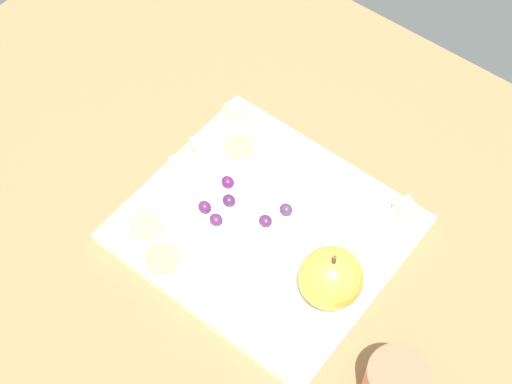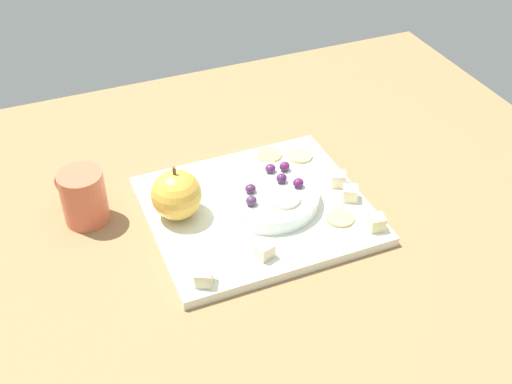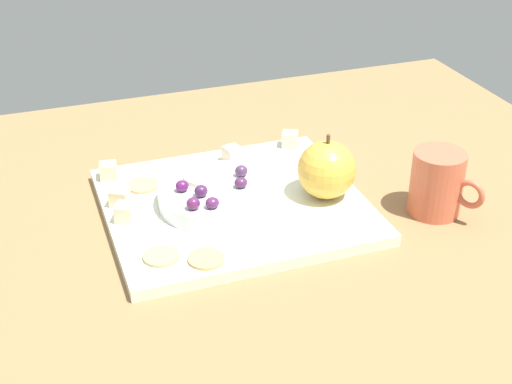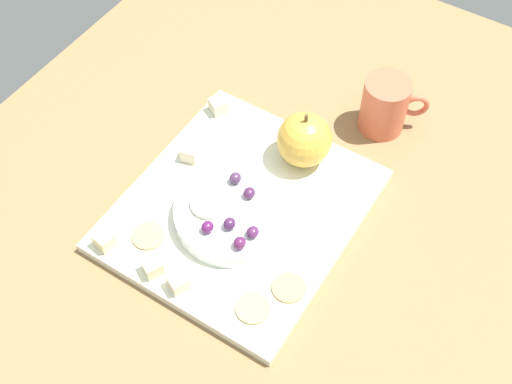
{
  "view_description": "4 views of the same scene",
  "coord_description": "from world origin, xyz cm",
  "px_view_note": "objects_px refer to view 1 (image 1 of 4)",
  "views": [
    {
      "loc": [
        32.68,
        -39.04,
        92.17
      ],
      "look_at": [
        -1.38,
        4.08,
        9.98
      ],
      "focal_mm": 54.88,
      "sensor_mm": 36.0,
      "label": 1
    },
    {
      "loc": [
        31.55,
        75.93,
        71.39
      ],
      "look_at": [
        1.83,
        4.06,
        9.99
      ],
      "focal_mm": 46.02,
      "sensor_mm": 36.0,
      "label": 2
    },
    {
      "loc": [
        -23.66,
        -75.87,
        54.89
      ],
      "look_at": [
        3.4,
        0.36,
        8.2
      ],
      "focal_mm": 50.85,
      "sensor_mm": 36.0,
      "label": 3
    },
    {
      "loc": [
        -41.41,
        -26.54,
        80.86
      ],
      "look_at": [
        2.57,
        1.28,
        8.91
      ],
      "focal_mm": 46.84,
      "sensor_mm": 36.0,
      "label": 4
    }
  ],
  "objects_px": {
    "grape_4": "(216,220)",
    "apple_slice_0": "(259,187)",
    "cracker_0": "(162,258)",
    "grape_2": "(229,200)",
    "cracker_2": "(239,147)",
    "cheese_cube_4": "(235,111)",
    "apple_whole": "(333,275)",
    "grape_5": "(286,209)",
    "cheese_cube_3": "(180,165)",
    "cheese_cube_1": "(200,146)",
    "platter": "(265,229)",
    "cheese_cube_2": "(335,180)",
    "grape_1": "(228,182)",
    "serving_dish": "(252,212)",
    "cracker_1": "(146,225)",
    "grape_0": "(205,207)",
    "cheese_cube_0": "(405,209)",
    "grape_3": "(265,221)"
  },
  "relations": [
    {
      "from": "grape_1",
      "to": "cheese_cube_2",
      "type": "bearing_deg",
      "value": 45.28
    },
    {
      "from": "grape_0",
      "to": "grape_1",
      "type": "bearing_deg",
      "value": 92.16
    },
    {
      "from": "platter",
      "to": "cheese_cube_2",
      "type": "relative_size",
      "value": 14.63
    },
    {
      "from": "cheese_cube_0",
      "to": "grape_3",
      "type": "distance_m",
      "value": 0.18
    },
    {
      "from": "serving_dish",
      "to": "grape_1",
      "type": "xyz_separation_m",
      "value": [
        -0.05,
        0.01,
        0.02
      ]
    },
    {
      "from": "grape_0",
      "to": "platter",
      "type": "bearing_deg",
      "value": 32.1
    },
    {
      "from": "cheese_cube_1",
      "to": "cracker_1",
      "type": "relative_size",
      "value": 0.53
    },
    {
      "from": "grape_4",
      "to": "apple_slice_0",
      "type": "relative_size",
      "value": 0.35
    },
    {
      "from": "apple_whole",
      "to": "grape_0",
      "type": "distance_m",
      "value": 0.19
    },
    {
      "from": "grape_0",
      "to": "grape_1",
      "type": "distance_m",
      "value": 0.05
    },
    {
      "from": "cheese_cube_4",
      "to": "apple_slice_0",
      "type": "bearing_deg",
      "value": -38.23
    },
    {
      "from": "cheese_cube_0",
      "to": "grape_0",
      "type": "relative_size",
      "value": 1.31
    },
    {
      "from": "apple_whole",
      "to": "cheese_cube_4",
      "type": "height_order",
      "value": "apple_whole"
    },
    {
      "from": "grape_1",
      "to": "grape_2",
      "type": "xyz_separation_m",
      "value": [
        0.02,
        -0.02,
        0.0
      ]
    },
    {
      "from": "cracker_1",
      "to": "grape_0",
      "type": "distance_m",
      "value": 0.08
    },
    {
      "from": "cheese_cube_2",
      "to": "grape_2",
      "type": "relative_size",
      "value": 1.31
    },
    {
      "from": "cheese_cube_3",
      "to": "grape_4",
      "type": "bearing_deg",
      "value": -23.95
    },
    {
      "from": "serving_dish",
      "to": "cheese_cube_1",
      "type": "distance_m",
      "value": 0.13
    },
    {
      "from": "cheese_cube_1",
      "to": "grape_2",
      "type": "height_order",
      "value": "grape_2"
    },
    {
      "from": "platter",
      "to": "grape_5",
      "type": "xyz_separation_m",
      "value": [
        0.02,
        0.02,
        0.04
      ]
    },
    {
      "from": "cracker_1",
      "to": "grape_5",
      "type": "xyz_separation_m",
      "value": [
        0.14,
        0.12,
        0.03
      ]
    },
    {
      "from": "grape_4",
      "to": "apple_slice_0",
      "type": "distance_m",
      "value": 0.07
    },
    {
      "from": "grape_5",
      "to": "apple_slice_0",
      "type": "relative_size",
      "value": 0.35
    },
    {
      "from": "serving_dish",
      "to": "grape_5",
      "type": "height_order",
      "value": "grape_5"
    },
    {
      "from": "cracker_0",
      "to": "grape_2",
      "type": "bearing_deg",
      "value": 76.86
    },
    {
      "from": "cheese_cube_0",
      "to": "cheese_cube_2",
      "type": "xyz_separation_m",
      "value": [
        -0.1,
        -0.02,
        0.0
      ]
    },
    {
      "from": "serving_dish",
      "to": "cheese_cube_4",
      "type": "bearing_deg",
      "value": 136.58
    },
    {
      "from": "apple_whole",
      "to": "grape_4",
      "type": "distance_m",
      "value": 0.16
    },
    {
      "from": "cheese_cube_1",
      "to": "apple_slice_0",
      "type": "height_order",
      "value": "apple_slice_0"
    },
    {
      "from": "serving_dish",
      "to": "grape_4",
      "type": "relative_size",
      "value": 8.94
    },
    {
      "from": "platter",
      "to": "grape_4",
      "type": "bearing_deg",
      "value": -132.79
    },
    {
      "from": "apple_whole",
      "to": "apple_slice_0",
      "type": "relative_size",
      "value": 1.56
    },
    {
      "from": "grape_5",
      "to": "apple_whole",
      "type": "bearing_deg",
      "value": -22.72
    },
    {
      "from": "grape_0",
      "to": "grape_4",
      "type": "height_order",
      "value": "grape_0"
    },
    {
      "from": "cheese_cube_3",
      "to": "cracker_0",
      "type": "bearing_deg",
      "value": -58.61
    },
    {
      "from": "serving_dish",
      "to": "apple_whole",
      "type": "height_order",
      "value": "apple_whole"
    },
    {
      "from": "grape_5",
      "to": "cheese_cube_3",
      "type": "bearing_deg",
      "value": -172.67
    },
    {
      "from": "platter",
      "to": "grape_3",
      "type": "xyz_separation_m",
      "value": [
        0.01,
        -0.01,
        0.04
      ]
    },
    {
      "from": "grape_4",
      "to": "cracker_1",
      "type": "bearing_deg",
      "value": -147.37
    },
    {
      "from": "apple_whole",
      "to": "grape_0",
      "type": "xyz_separation_m",
      "value": [
        -0.19,
        -0.02,
        -0.01
      ]
    },
    {
      "from": "grape_1",
      "to": "apple_slice_0",
      "type": "relative_size",
      "value": 0.35
    },
    {
      "from": "cheese_cube_4",
      "to": "cheese_cube_3",
      "type": "bearing_deg",
      "value": -89.34
    },
    {
      "from": "cheese_cube_0",
      "to": "cheese_cube_1",
      "type": "relative_size",
      "value": 1.0
    },
    {
      "from": "cheese_cube_4",
      "to": "apple_slice_0",
      "type": "distance_m",
      "value": 0.14
    },
    {
      "from": "apple_whole",
      "to": "grape_4",
      "type": "xyz_separation_m",
      "value": [
        -0.16,
        -0.02,
        -0.01
      ]
    },
    {
      "from": "cheese_cube_2",
      "to": "grape_5",
      "type": "xyz_separation_m",
      "value": [
        -0.02,
        -0.09,
        0.02
      ]
    },
    {
      "from": "cracker_2",
      "to": "grape_4",
      "type": "bearing_deg",
      "value": -62.74
    },
    {
      "from": "cheese_cube_0",
      "to": "grape_1",
      "type": "bearing_deg",
      "value": -148.95
    },
    {
      "from": "serving_dish",
      "to": "cheese_cube_3",
      "type": "distance_m",
      "value": 0.12
    },
    {
      "from": "cheese_cube_1",
      "to": "grape_2",
      "type": "xyz_separation_m",
      "value": [
        0.1,
        -0.05,
        0.02
      ]
    }
  ]
}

